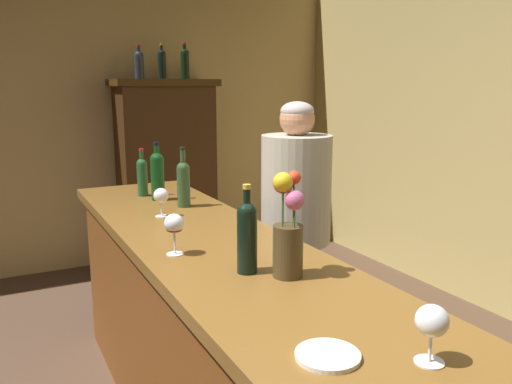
% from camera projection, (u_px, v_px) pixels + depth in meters
% --- Properties ---
extents(wall_back, '(5.71, 0.12, 2.94)m').
position_uv_depth(wall_back, '(34.00, 105.00, 4.41)').
color(wall_back, tan).
rests_on(wall_back, ground).
extents(bar_counter, '(0.66, 3.01, 0.99)m').
position_uv_depth(bar_counter, '(222.00, 358.00, 2.20)').
color(bar_counter, brown).
rests_on(bar_counter, ground).
extents(display_cabinet, '(0.90, 0.48, 1.68)m').
position_uv_depth(display_cabinet, '(166.00, 170.00, 4.70)').
color(display_cabinet, '#3D2310').
rests_on(display_cabinet, ground).
extents(wine_bottle_riesling, '(0.06, 0.06, 0.28)m').
position_uv_depth(wine_bottle_riesling, '(142.00, 175.00, 3.05)').
color(wine_bottle_riesling, '#23532B').
rests_on(wine_bottle_riesling, bar_counter).
extents(wine_bottle_merlot, '(0.07, 0.07, 0.31)m').
position_uv_depth(wine_bottle_merlot, '(247.00, 234.00, 1.78)').
color(wine_bottle_merlot, black).
rests_on(wine_bottle_merlot, bar_counter).
extents(wine_bottle_rose, '(0.08, 0.08, 0.33)m').
position_uv_depth(wine_bottle_rose, '(157.00, 174.00, 2.93)').
color(wine_bottle_rose, '#123F17').
rests_on(wine_bottle_rose, bar_counter).
extents(wine_bottle_pinot, '(0.07, 0.07, 0.32)m').
position_uv_depth(wine_bottle_pinot, '(183.00, 181.00, 2.77)').
color(wine_bottle_pinot, '#2E492A').
rests_on(wine_bottle_pinot, bar_counter).
extents(wine_glass_front, '(0.08, 0.08, 0.16)m').
position_uv_depth(wine_glass_front, '(174.00, 226.00, 1.98)').
color(wine_glass_front, white).
rests_on(wine_glass_front, bar_counter).
extents(wine_glass_mid, '(0.07, 0.07, 0.14)m').
position_uv_depth(wine_glass_mid, '(161.00, 196.00, 2.56)').
color(wine_glass_mid, white).
rests_on(wine_glass_mid, bar_counter).
extents(wine_glass_rear, '(0.08, 0.08, 0.14)m').
position_uv_depth(wine_glass_rear, '(432.00, 323.00, 1.20)').
color(wine_glass_rear, white).
rests_on(wine_glass_rear, bar_counter).
extents(flower_arrangement, '(0.11, 0.14, 0.36)m').
position_uv_depth(flower_arrangement, '(288.00, 229.00, 1.74)').
color(flower_arrangement, '#47381F').
rests_on(flower_arrangement, bar_counter).
extents(cheese_plate, '(0.16, 0.16, 0.01)m').
position_uv_depth(cheese_plate, '(328.00, 355.00, 1.24)').
color(cheese_plate, white).
rests_on(cheese_plate, bar_counter).
extents(display_bottle_left, '(0.08, 0.08, 0.28)m').
position_uv_depth(display_bottle_left, '(139.00, 63.00, 4.42)').
color(display_bottle_left, '#252A36').
rests_on(display_bottle_left, display_cabinet).
extents(display_bottle_midleft, '(0.07, 0.07, 0.30)m').
position_uv_depth(display_bottle_midleft, '(162.00, 63.00, 4.51)').
color(display_bottle_midleft, black).
rests_on(display_bottle_midleft, display_cabinet).
extents(display_bottle_center, '(0.08, 0.08, 0.32)m').
position_uv_depth(display_bottle_center, '(185.00, 62.00, 4.60)').
color(display_bottle_center, black).
rests_on(display_bottle_center, display_cabinet).
extents(bartender, '(0.38, 0.38, 1.55)m').
position_uv_depth(bartender, '(295.00, 230.00, 2.90)').
color(bartender, '#3D614A').
rests_on(bartender, ground).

